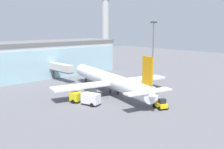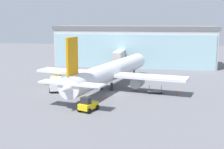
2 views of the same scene
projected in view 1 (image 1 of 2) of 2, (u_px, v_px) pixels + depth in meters
The scene contains 11 objects.
ground at pixel (129, 95), 66.82m from camera, with size 240.00×240.00×0.00m, color slate.
terminal_building at pixel (50, 58), 93.96m from camera, with size 48.89×16.46×12.15m.
jet_bridge at pixel (60, 68), 83.20m from camera, with size 2.31×11.80×5.58m.
control_tower at pixel (105, 12), 156.14m from camera, with size 9.25×9.25×41.22m.
apron_light_mast at pixel (153, 44), 90.80m from camera, with size 3.20×0.40×18.87m.
airplane at pixel (110, 80), 68.08m from camera, with size 31.93×39.09×11.32m.
catering_truck at pixel (86, 98), 58.89m from camera, with size 4.23×7.62×2.65m.
baggage_cart at pixel (143, 88), 72.38m from camera, with size 2.84×1.67×1.50m.
pushback_tug at pixel (161, 104), 55.79m from camera, with size 3.12×3.64×2.30m.
safety_cone_nose at pixel (136, 99), 62.17m from camera, with size 0.36×0.36×0.55m, color orange.
safety_cone_wingtip at pixel (152, 86), 75.36m from camera, with size 0.36×0.36×0.55m, color orange.
Camera 1 is at (-47.23, -44.44, 17.46)m, focal length 42.00 mm.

